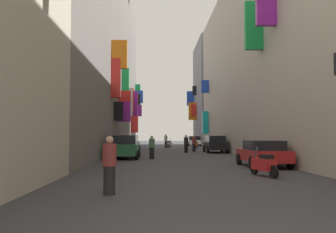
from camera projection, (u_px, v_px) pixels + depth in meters
name	position (u px, v px, depth m)	size (l,w,h in m)	color
ground_plane	(172.00, 153.00, 32.74)	(140.00, 140.00, 0.00)	#38383D
building_left_mid_a	(62.00, 34.00, 24.74)	(7.27, 19.87, 17.11)	slate
building_left_mid_b	(99.00, 68.00, 40.56)	(7.33, 11.80, 18.29)	slate
building_left_mid_c	(113.00, 74.00, 54.76)	(7.39, 16.48, 21.80)	slate
building_right_mid_a	(272.00, 58.00, 29.48)	(7.08, 40.04, 15.83)	#B2A899
building_right_mid_c	(216.00, 94.00, 57.37)	(7.25, 12.04, 16.33)	gray
parked_car_black	(215.00, 144.00, 32.98)	(1.86, 4.03, 1.54)	black
parked_car_green	(125.00, 147.00, 24.67)	(2.01, 4.23, 1.57)	#236638
parked_car_grey	(129.00, 144.00, 33.35)	(1.95, 4.41, 1.58)	slate
parked_car_white	(194.00, 141.00, 52.99)	(1.92, 4.35, 1.45)	white
parked_car_red	(263.00, 153.00, 18.12)	(1.99, 3.97, 1.32)	#B21E1E
scooter_white	(169.00, 144.00, 46.52)	(0.71, 1.75, 1.13)	silver
scooter_red	(264.00, 164.00, 13.92)	(0.71, 1.88, 1.13)	red
scooter_orange	(195.00, 144.00, 45.35)	(0.83, 1.89, 1.13)	orange
pedestrian_crossing	(109.00, 166.00, 9.67)	(0.47, 0.47, 1.57)	#242424
pedestrian_near_left	(186.00, 144.00, 32.69)	(0.48, 0.48, 1.62)	black
pedestrian_near_right	(166.00, 141.00, 44.16)	(0.43, 0.43, 1.73)	#2A2A2A
pedestrian_mid_street	(194.00, 144.00, 35.02)	(0.53, 0.53, 1.57)	black
pedestrian_far_away	(152.00, 147.00, 24.00)	(0.43, 0.43, 1.57)	black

